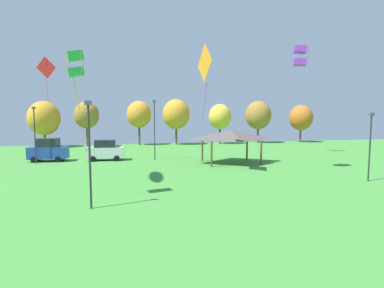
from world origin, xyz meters
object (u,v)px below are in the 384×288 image
object	(u,v)px
light_post_3	(89,148)
treeline_tree_3	(176,114)
light_post_1	(35,132)
treeline_tree_0	(44,118)
light_post_2	(154,127)
treeline_tree_6	(301,118)
kite_flying_5	(75,64)
light_post_0	(370,142)
treeline_tree_4	(220,117)
parked_car_second_from_left	(105,150)
kite_flying_8	(205,65)
park_pavilion	(231,135)
treeline_tree_1	(87,115)
treeline_tree_2	(139,114)
parked_car_leftmost	(48,150)
kite_flying_6	(300,56)
kite_flying_4	(46,69)
treeline_tree_5	(258,115)

from	to	relation	value
light_post_3	treeline_tree_3	distance (m)	38.18
light_post_1	treeline_tree_0	world-z (taller)	treeline_tree_0
light_post_2	treeline_tree_6	size ratio (longest dim) A/B	0.94
kite_flying_5	light_post_0	world-z (taller)	kite_flying_5
kite_flying_5	treeline_tree_4	bearing A→B (deg)	60.54
parked_car_second_from_left	light_post_0	size ratio (longest dim) A/B	0.79
light_post_0	parked_car_second_from_left	bearing A→B (deg)	142.95
kite_flying_8	park_pavilion	xyz separation A→B (m)	(4.35, 5.45, -6.35)
treeline_tree_1	treeline_tree_4	distance (m)	23.39
treeline_tree_2	park_pavilion	bearing A→B (deg)	-69.14
kite_flying_8	parked_car_second_from_left	xyz separation A→B (m)	(-9.12, 10.36, -8.26)
treeline_tree_4	treeline_tree_2	bearing A→B (deg)	176.14
light_post_0	parked_car_leftmost	bearing A→B (deg)	148.94
kite_flying_6	treeline_tree_6	distance (m)	34.29
parked_car_leftmost	kite_flying_4	bearing A→B (deg)	-69.41
parked_car_second_from_left	treeline_tree_0	distance (m)	20.71
light_post_1	treeline_tree_3	size ratio (longest dim) A/B	0.75
kite_flying_8	treeline_tree_4	world-z (taller)	kite_flying_8
treeline_tree_3	treeline_tree_0	bearing A→B (deg)	-178.42
treeline_tree_3	treeline_tree_5	size ratio (longest dim) A/B	1.02
kite_flying_5	kite_flying_8	size ratio (longest dim) A/B	0.50
light_post_0	treeline_tree_5	size ratio (longest dim) A/B	0.67
treeline_tree_2	parked_car_leftmost	bearing A→B (deg)	-120.97
treeline_tree_0	treeline_tree_4	xyz separation A→B (m)	(30.07, 0.29, 0.26)
kite_flying_8	light_post_0	size ratio (longest dim) A/B	1.24
treeline_tree_1	treeline_tree_2	bearing A→B (deg)	10.45
parked_car_second_from_left	treeline_tree_6	distance (m)	40.44
park_pavilion	treeline_tree_0	world-z (taller)	treeline_tree_0
treeline_tree_4	treeline_tree_6	world-z (taller)	treeline_tree_4
kite_flying_6	light_post_2	bearing A→B (deg)	141.43
kite_flying_8	kite_flying_6	bearing A→B (deg)	-1.74
park_pavilion	treeline_tree_1	world-z (taller)	treeline_tree_1
kite_flying_5	light_post_0	bearing A→B (deg)	3.05
light_post_1	treeline_tree_6	world-z (taller)	treeline_tree_6
light_post_3	treeline_tree_2	world-z (taller)	treeline_tree_2
kite_flying_8	light_post_0	xyz separation A→B (m)	(11.90, -5.50, -6.37)
parked_car_second_from_left	treeline_tree_2	xyz separation A→B (m)	(4.52, 18.56, 4.25)
parked_car_leftmost	treeline_tree_0	size ratio (longest dim) A/B	0.56
kite_flying_6	treeline_tree_0	size ratio (longest dim) A/B	0.23
light_post_0	treeline_tree_0	xyz separation A→B (m)	(-31.84, 33.14, 1.72)
treeline_tree_4	treeline_tree_5	xyz separation A→B (m)	(7.84, 0.57, 0.28)
treeline_tree_3	treeline_tree_5	bearing A→B (deg)	0.91
treeline_tree_5	treeline_tree_6	xyz separation A→B (m)	(8.98, -0.21, -0.50)
treeline_tree_3	light_post_1	bearing A→B (deg)	-134.46
treeline_tree_1	treeline_tree_3	xyz separation A→B (m)	(15.24, 0.92, 0.18)
park_pavilion	treeline_tree_2	xyz separation A→B (m)	(-8.95, 23.47, 2.35)
parked_car_second_from_left	kite_flying_5	bearing A→B (deg)	-89.40
kite_flying_5	kite_flying_6	size ratio (longest dim) A/B	1.91
kite_flying_4	kite_flying_5	world-z (taller)	kite_flying_4
light_post_3	treeline_tree_1	world-z (taller)	treeline_tree_1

